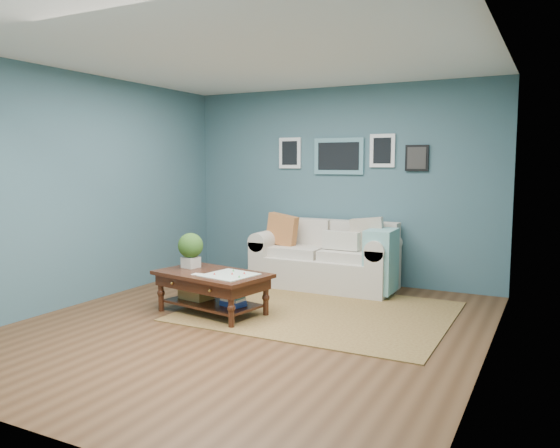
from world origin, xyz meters
The scene contains 4 objects.
room_shell centered at (0.00, 0.06, 1.36)m, with size 5.00×5.02×2.70m.
area_rug centered at (0.42, 0.84, 0.01)m, with size 2.82×2.25×0.01m, color brown.
loveseat centered at (0.08, 2.03, 0.40)m, with size 1.91×0.87×0.98m.
coffee_table centered at (-0.67, 0.26, 0.38)m, with size 1.34×0.92×0.86m.
Camera 1 is at (2.75, -4.65, 1.65)m, focal length 35.00 mm.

